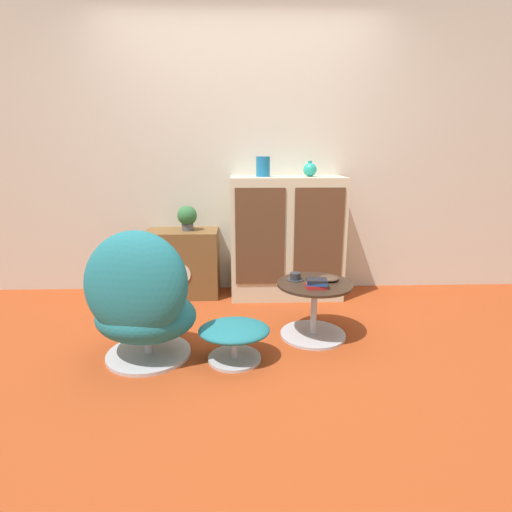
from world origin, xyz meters
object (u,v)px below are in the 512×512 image
at_px(vase_inner_left, 310,170).
at_px(potted_plant, 188,217).
at_px(sideboard, 287,238).
at_px(teacup, 296,277).
at_px(ottoman, 235,334).
at_px(tv_console, 184,263).
at_px(bowl, 330,278).
at_px(coffee_table, 314,308).
at_px(vase_leftmost, 264,167).
at_px(book_stack, 317,283).
at_px(egg_chair, 142,302).

xyz_separation_m(vase_inner_left, potted_plant, (-1.09, 0.03, -0.41)).
distance_m(sideboard, teacup, 0.81).
bearing_deg(ottoman, tv_console, 111.59).
bearing_deg(vase_inner_left, bowl, -88.34).
bearing_deg(teacup, vase_inner_left, 75.10).
height_order(coffee_table, potted_plant, potted_plant).
bearing_deg(bowl, ottoman, -151.02).
height_order(sideboard, vase_leftmost, vase_leftmost).
bearing_deg(potted_plant, tv_console, -179.57).
distance_m(potted_plant, book_stack, 1.45).
distance_m(vase_leftmost, book_stack, 1.27).
xyz_separation_m(vase_leftmost, vase_inner_left, (0.41, 0.00, -0.03)).
relative_size(sideboard, teacup, 8.98).
height_order(teacup, book_stack, book_stack).
relative_size(vase_inner_left, teacup, 1.11).
height_order(tv_console, teacup, tv_console).
bearing_deg(book_stack, coffee_table, 85.40).
height_order(tv_console, bowl, tv_console).
height_order(potted_plant, bowl, potted_plant).
height_order(vase_leftmost, bowl, vase_leftmost).
distance_m(vase_inner_left, bowl, 1.10).
distance_m(vase_inner_left, teacup, 1.11).
xyz_separation_m(teacup, book_stack, (0.12, -0.18, 0.01)).
distance_m(ottoman, book_stack, 0.65).
bearing_deg(coffee_table, ottoman, -149.94).
relative_size(vase_leftmost, book_stack, 1.15).
xyz_separation_m(tv_console, teacup, (0.93, -0.84, 0.12)).
bearing_deg(book_stack, potted_plant, 134.26).
bearing_deg(sideboard, ottoman, -110.83).
bearing_deg(book_stack, egg_chair, -169.84).
height_order(egg_chair, coffee_table, egg_chair).
relative_size(egg_chair, vase_leftmost, 5.12).
distance_m(coffee_table, teacup, 0.26).
xyz_separation_m(egg_chair, vase_leftmost, (0.82, 1.19, 0.78)).
height_order(sideboard, book_stack, sideboard).
height_order(vase_inner_left, teacup, vase_inner_left).
relative_size(sideboard, vase_leftmost, 6.36).
bearing_deg(vase_leftmost, bowl, -62.48).
height_order(sideboard, tv_console, sideboard).
height_order(book_stack, bowl, book_stack).
bearing_deg(bowl, book_stack, -127.66).
height_order(tv_console, coffee_table, tv_console).
distance_m(egg_chair, potted_plant, 1.27).
bearing_deg(ottoman, vase_leftmost, 78.66).
distance_m(coffee_table, vase_inner_left, 1.29).
height_order(tv_console, book_stack, tv_console).
bearing_deg(coffee_table, vase_leftmost, 110.18).
height_order(ottoman, potted_plant, potted_plant).
relative_size(egg_chair, ottoman, 1.93).
bearing_deg(potted_plant, vase_leftmost, -2.66).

